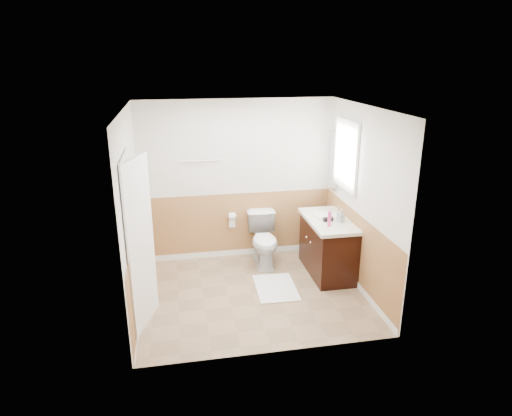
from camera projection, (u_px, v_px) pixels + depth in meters
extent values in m
plane|color=#8C7051|center=(252.00, 294.00, 6.12)|extent=(3.00, 3.00, 0.00)
plane|color=white|center=(252.00, 108.00, 5.32)|extent=(3.00, 3.00, 0.00)
plane|color=silver|center=(237.00, 181.00, 6.93)|extent=(3.00, 0.00, 3.00)
plane|color=silver|center=(275.00, 248.00, 4.51)|extent=(3.00, 0.00, 3.00)
plane|color=silver|center=(131.00, 215.00, 5.46)|extent=(0.00, 3.00, 3.00)
plane|color=silver|center=(362.00, 201.00, 5.98)|extent=(0.00, 3.00, 3.00)
plane|color=#B27A47|center=(238.00, 226.00, 7.16)|extent=(3.00, 0.00, 3.00)
plane|color=#B27A47|center=(273.00, 312.00, 4.76)|extent=(3.00, 0.00, 3.00)
plane|color=#B27A47|center=(137.00, 270.00, 5.70)|extent=(0.00, 2.60, 2.60)
plane|color=#B27A47|center=(357.00, 252.00, 6.22)|extent=(0.00, 2.60, 2.60)
imported|color=white|center=(264.00, 240.00, 6.89)|extent=(0.47, 0.79, 0.79)
cube|color=white|center=(276.00, 288.00, 6.25)|extent=(0.58, 0.82, 0.02)
cube|color=black|center=(328.00, 248.00, 6.60)|extent=(0.55, 1.10, 0.80)
sphere|color=silver|center=(311.00, 242.00, 6.41)|extent=(0.03, 0.03, 0.03)
sphere|color=silver|center=(307.00, 237.00, 6.59)|extent=(0.03, 0.03, 0.03)
cube|color=white|center=(329.00, 221.00, 6.46)|extent=(0.60, 1.15, 0.05)
cylinder|color=white|center=(326.00, 215.00, 6.59)|extent=(0.36, 0.36, 0.02)
cylinder|color=silver|center=(338.00, 210.00, 6.61)|extent=(0.02, 0.02, 0.14)
cylinder|color=#E03A88|center=(329.00, 219.00, 6.15)|extent=(0.05, 0.05, 0.22)
imported|color=#909AA3|center=(341.00, 216.00, 6.32)|extent=(0.11, 0.11, 0.19)
cylinder|color=black|center=(328.00, 219.00, 6.36)|extent=(0.14, 0.07, 0.07)
cylinder|color=black|center=(326.00, 221.00, 6.35)|extent=(0.03, 0.03, 0.07)
cube|color=silver|center=(333.00, 161.00, 6.90)|extent=(0.02, 0.35, 0.90)
cube|color=white|center=(346.00, 155.00, 6.36)|extent=(0.04, 0.80, 1.00)
cube|color=white|center=(347.00, 155.00, 6.36)|extent=(0.01, 0.70, 0.90)
cube|color=white|center=(139.00, 246.00, 5.13)|extent=(0.29, 0.78, 2.04)
cube|color=white|center=(132.00, 245.00, 5.11)|extent=(0.02, 0.92, 2.10)
sphere|color=silver|center=(146.00, 240.00, 5.47)|extent=(0.06, 0.06, 0.06)
cylinder|color=silver|center=(201.00, 161.00, 6.67)|extent=(0.62, 0.02, 0.02)
cylinder|color=silver|center=(232.00, 216.00, 7.02)|extent=(0.14, 0.02, 0.02)
cylinder|color=white|center=(232.00, 216.00, 7.02)|extent=(0.10, 0.11, 0.11)
cube|color=white|center=(232.00, 223.00, 7.06)|extent=(0.10, 0.01, 0.16)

